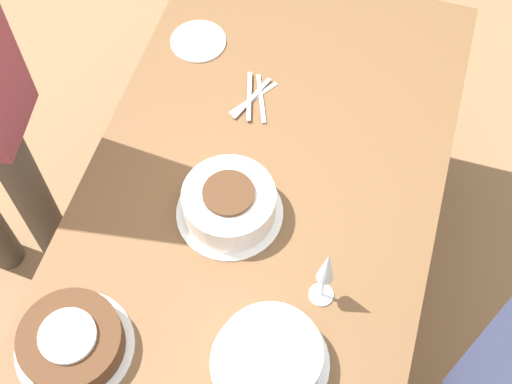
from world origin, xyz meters
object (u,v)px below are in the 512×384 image
Objects in this scene: cake_center_white at (229,204)px; wine_glass_near at (326,270)px; cake_front_chocolate at (72,342)px; cake_back_decorated at (270,357)px.

wine_glass_near reaches higher than cake_center_white.
cake_center_white is at bearing 151.70° from cake_front_chocolate.
cake_back_decorated is 1.23× the size of wine_glass_near.
wine_glass_near is (0.15, 0.28, 0.10)m from cake_center_white.
cake_front_chocolate is 1.24× the size of wine_glass_near.
cake_back_decorated is at bearing 30.72° from cake_center_white.
cake_center_white is 1.23× the size of wine_glass_near.
cake_front_chocolate is at bearing -78.12° from cake_back_decorated.
cake_center_white is 0.40m from cake_back_decorated.
wine_glass_near is at bearing 61.41° from cake_center_white.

